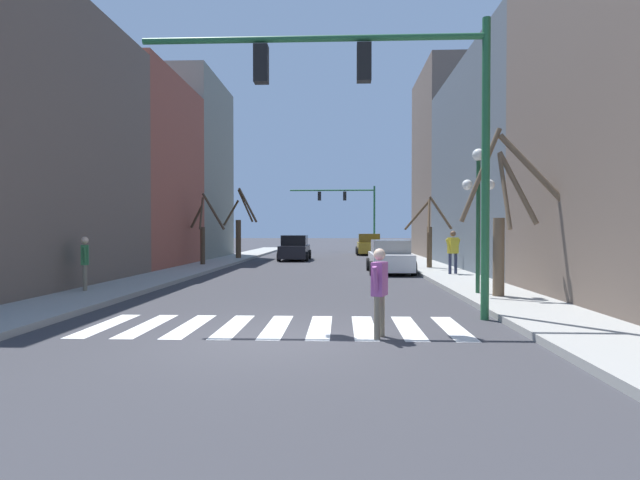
# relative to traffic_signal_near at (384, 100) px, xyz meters

# --- Properties ---
(ground_plane) EXTENTS (240.00, 240.00, 0.00)m
(ground_plane) POSITION_rel_traffic_signal_near_xyz_m (-2.29, -2.22, -4.88)
(ground_plane) COLOR #38383D
(sidewalk_right) EXTENTS (2.30, 90.00, 0.15)m
(sidewalk_right) POSITION_rel_traffic_signal_near_xyz_m (3.64, -2.22, -4.81)
(sidewalk_right) COLOR #9E9E99
(sidewalk_right) RESTS_ON ground_plane
(building_row_left) EXTENTS (6.00, 35.90, 12.45)m
(building_row_left) POSITION_rel_traffic_signal_near_xyz_m (-12.37, 11.50, 0.20)
(building_row_left) COLOR #515B66
(building_row_left) RESTS_ON ground_plane
(building_row_right) EXTENTS (6.00, 37.80, 13.39)m
(building_row_right) POSITION_rel_traffic_signal_near_xyz_m (7.79, 10.41, 1.30)
(building_row_right) COLOR #66564C
(building_row_right) RESTS_ON ground_plane
(crosswalk_stripes) EXTENTS (7.65, 2.60, 0.01)m
(crosswalk_stripes) POSITION_rel_traffic_signal_near_xyz_m (-2.29, -0.99, -4.88)
(crosswalk_stripes) COLOR white
(crosswalk_stripes) RESTS_ON ground_plane
(traffic_signal_near) EXTENTS (7.77, 0.28, 6.67)m
(traffic_signal_near) POSITION_rel_traffic_signal_near_xyz_m (0.00, 0.00, 0.00)
(traffic_signal_near) COLOR #236038
(traffic_signal_near) RESTS_ON ground_plane
(traffic_signal_far) EXTENTS (8.13, 0.28, 6.22)m
(traffic_signal_far) POSITION_rel_traffic_signal_near_xyz_m (-0.19, 36.38, -0.30)
(traffic_signal_far) COLOR #236038
(traffic_signal_far) RESTS_ON ground_plane
(street_lamp_right_corner) EXTENTS (0.95, 0.36, 4.24)m
(street_lamp_right_corner) POSITION_rel_traffic_signal_near_xyz_m (3.06, 3.61, -1.73)
(street_lamp_right_corner) COLOR #1E4C2D
(street_lamp_right_corner) RESTS_ON sidewalk_right
(car_parked_left_near) EXTENTS (2.01, 4.59, 1.67)m
(car_parked_left_near) POSITION_rel_traffic_signal_near_xyz_m (-4.04, 22.07, -4.11)
(car_parked_left_near) COLOR black
(car_parked_left_near) RESTS_ON ground_plane
(car_parked_right_near) EXTENTS (2.07, 4.16, 1.72)m
(car_parked_right_near) POSITION_rel_traffic_signal_near_xyz_m (1.33, 29.62, -4.09)
(car_parked_right_near) COLOR #A38423
(car_parked_right_near) RESTS_ON ground_plane
(car_parked_left_far) EXTENTS (2.05, 4.37, 1.54)m
(car_parked_left_far) POSITION_rel_traffic_signal_near_xyz_m (1.34, 12.22, -4.16)
(car_parked_left_far) COLOR white
(car_parked_left_far) RESTS_ON ground_plane
(pedestrian_waiting_at_curb) EXTENTS (0.37, 0.68, 1.65)m
(pedestrian_waiting_at_curb) POSITION_rel_traffic_signal_near_xyz_m (-8.84, 3.82, -3.76)
(pedestrian_waiting_at_curb) COLOR #7A705B
(pedestrian_waiting_at_curb) RESTS_ON sidewalk_left
(pedestrian_crossing_street) EXTENTS (0.34, 0.69, 1.66)m
(pedestrian_crossing_street) POSITION_rel_traffic_signal_near_xyz_m (-0.25, -1.97, -3.90)
(pedestrian_crossing_street) COLOR #7A705B
(pedestrian_crossing_street) RESTS_ON ground_plane
(pedestrian_near_right_corner) EXTENTS (0.73, 0.47, 1.82)m
(pedestrian_near_right_corner) POSITION_rel_traffic_signal_near_xyz_m (3.78, 10.10, -3.66)
(pedestrian_near_right_corner) COLOR #282D47
(pedestrian_near_right_corner) RESTS_ON sidewalk_right
(street_tree_left_mid) EXTENTS (2.91, 1.32, 4.71)m
(street_tree_left_mid) POSITION_rel_traffic_signal_near_xyz_m (3.64, 2.83, -2.59)
(street_tree_left_mid) COLOR brown
(street_tree_left_mid) RESTS_ON sidewalk_right
(street_tree_left_far) EXTENTS (2.19, 1.63, 3.56)m
(street_tree_left_far) POSITION_rel_traffic_signal_near_xyz_m (3.43, 13.66, -3.10)
(street_tree_left_far) COLOR brown
(street_tree_left_far) RESTS_ON sidewalk_right
(street_tree_right_far) EXTENTS (2.59, 1.65, 4.71)m
(street_tree_right_far) POSITION_rel_traffic_signal_near_xyz_m (-7.70, 21.79, -2.82)
(street_tree_right_far) COLOR brown
(street_tree_right_far) RESTS_ON sidewalk_left
(street_tree_left_near) EXTENTS (2.24, 1.79, 3.89)m
(street_tree_left_near) POSITION_rel_traffic_signal_near_xyz_m (-8.38, 15.53, -3.01)
(street_tree_left_near) COLOR #473828
(street_tree_left_near) RESTS_ON sidewalk_left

